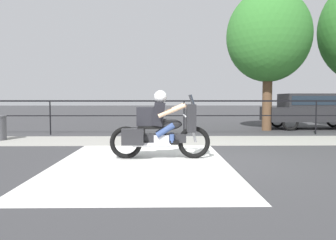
{
  "coord_description": "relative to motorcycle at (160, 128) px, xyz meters",
  "views": [
    {
      "loc": [
        -0.82,
        -7.23,
        1.36
      ],
      "look_at": [
        -0.69,
        0.73,
        0.85
      ],
      "focal_mm": 35.0,
      "sensor_mm": 36.0,
      "label": 1
    }
  ],
  "objects": [
    {
      "name": "fence_railing",
      "position": [
        0.88,
        5.08,
        0.33
      ],
      "size": [
        36.0,
        0.05,
        1.31
      ],
      "color": "black",
      "rests_on": "ground"
    },
    {
      "name": "crosswalk_band",
      "position": [
        -0.37,
        -0.38,
        -0.7
      ],
      "size": [
        3.64,
        6.0,
        0.01
      ],
      "primitive_type": "cube",
      "color": "silver",
      "rests_on": "ground"
    },
    {
      "name": "tree_behind_sign",
      "position": [
        4.58,
        6.67,
        3.32
      ],
      "size": [
        3.55,
        3.55,
        6.0
      ],
      "color": "brown",
      "rests_on": "ground"
    },
    {
      "name": "sidewalk_band",
      "position": [
        0.88,
        3.22,
        -0.7
      ],
      "size": [
        44.0,
        2.4,
        0.01
      ],
      "primitive_type": "cube",
      "color": "#99968E",
      "rests_on": "ground"
    },
    {
      "name": "ground_plane",
      "position": [
        0.88,
        -0.18,
        -0.7
      ],
      "size": [
        120.0,
        120.0,
        0.0
      ],
      "primitive_type": "plane",
      "color": "#38383A"
    },
    {
      "name": "motorcycle",
      "position": [
        0.0,
        0.0,
        0.0
      ],
      "size": [
        2.29,
        0.76,
        1.56
      ],
      "rotation": [
        0.0,
        0.0,
        0.02
      ],
      "color": "black",
      "rests_on": "ground"
    },
    {
      "name": "parked_car",
      "position": [
        6.81,
        7.3,
        0.21
      ],
      "size": [
        4.39,
        1.76,
        1.6
      ],
      "rotation": [
        0.0,
        0.0,
        0.05
      ],
      "color": "#232326",
      "rests_on": "ground"
    }
  ]
}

